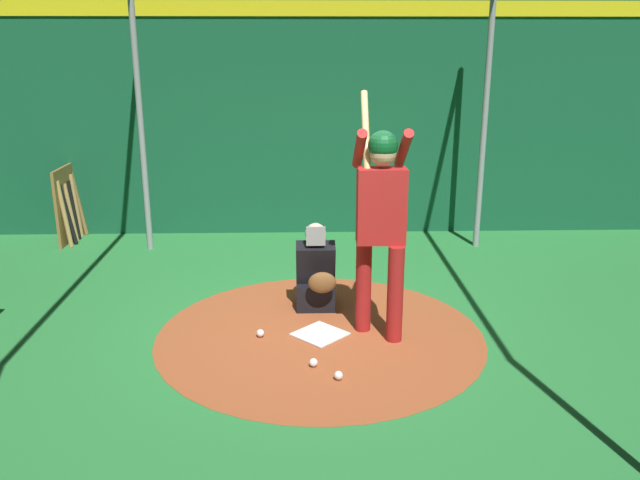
{
  "coord_description": "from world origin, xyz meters",
  "views": [
    {
      "loc": [
        5.67,
        -0.16,
        2.67
      ],
      "look_at": [
        0.0,
        0.0,
        0.95
      ],
      "focal_mm": 36.54,
      "sensor_mm": 36.0,
      "label": 1
    }
  ],
  "objects_px": {
    "batter": "(381,212)",
    "baseball_1": "(313,362)",
    "catcher": "(316,276)",
    "baseball_2": "(338,375)",
    "home_plate": "(320,334)",
    "baseball_0": "(260,333)",
    "bat_rack": "(73,204)"
  },
  "relations": [
    {
      "from": "home_plate",
      "to": "batter",
      "type": "distance_m",
      "value": 1.31
    },
    {
      "from": "catcher",
      "to": "baseball_0",
      "type": "height_order",
      "value": "catcher"
    },
    {
      "from": "bat_rack",
      "to": "baseball_2",
      "type": "height_order",
      "value": "bat_rack"
    },
    {
      "from": "home_plate",
      "to": "bat_rack",
      "type": "distance_m",
      "value": 4.82
    },
    {
      "from": "home_plate",
      "to": "baseball_0",
      "type": "height_order",
      "value": "baseball_0"
    },
    {
      "from": "home_plate",
      "to": "bat_rack",
      "type": "xyz_separation_m",
      "value": [
        -3.37,
        -3.4,
        0.48
      ]
    },
    {
      "from": "baseball_0",
      "to": "baseball_2",
      "type": "bearing_deg",
      "value": 39.64
    },
    {
      "from": "batter",
      "to": "baseball_1",
      "type": "height_order",
      "value": "batter"
    },
    {
      "from": "baseball_1",
      "to": "home_plate",
      "type": "bearing_deg",
      "value": 173.28
    },
    {
      "from": "catcher",
      "to": "baseball_0",
      "type": "bearing_deg",
      "value": -37.86
    },
    {
      "from": "catcher",
      "to": "bat_rack",
      "type": "xyz_separation_m",
      "value": [
        -2.7,
        -3.38,
        0.13
      ]
    },
    {
      "from": "catcher",
      "to": "home_plate",
      "type": "bearing_deg",
      "value": 1.87
    },
    {
      "from": "baseball_0",
      "to": "baseball_1",
      "type": "height_order",
      "value": "same"
    },
    {
      "from": "baseball_0",
      "to": "baseball_2",
      "type": "height_order",
      "value": "same"
    },
    {
      "from": "batter",
      "to": "baseball_2",
      "type": "bearing_deg",
      "value": -25.78
    },
    {
      "from": "batter",
      "to": "baseball_1",
      "type": "distance_m",
      "value": 1.47
    },
    {
      "from": "home_plate",
      "to": "baseball_1",
      "type": "height_order",
      "value": "baseball_1"
    },
    {
      "from": "batter",
      "to": "baseball_1",
      "type": "bearing_deg",
      "value": -44.2
    },
    {
      "from": "baseball_0",
      "to": "baseball_1",
      "type": "relative_size",
      "value": 1.0
    },
    {
      "from": "home_plate",
      "to": "bat_rack",
      "type": "relative_size",
      "value": 0.36
    },
    {
      "from": "baseball_1",
      "to": "baseball_2",
      "type": "height_order",
      "value": "same"
    },
    {
      "from": "baseball_0",
      "to": "bat_rack",
      "type": "bearing_deg",
      "value": -140.19
    },
    {
      "from": "baseball_0",
      "to": "baseball_1",
      "type": "xyz_separation_m",
      "value": [
        0.61,
        0.49,
        0.0
      ]
    },
    {
      "from": "catcher",
      "to": "baseball_1",
      "type": "xyz_separation_m",
      "value": [
        1.3,
        -0.05,
        -0.32
      ]
    },
    {
      "from": "catcher",
      "to": "baseball_2",
      "type": "bearing_deg",
      "value": 5.56
    },
    {
      "from": "batter",
      "to": "baseball_1",
      "type": "relative_size",
      "value": 30.49
    },
    {
      "from": "home_plate",
      "to": "batter",
      "type": "xyz_separation_m",
      "value": [
        -0.01,
        0.55,
        1.19
      ]
    },
    {
      "from": "home_plate",
      "to": "catcher",
      "type": "xyz_separation_m",
      "value": [
        -0.67,
        -0.02,
        0.35
      ]
    },
    {
      "from": "home_plate",
      "to": "baseball_0",
      "type": "relative_size",
      "value": 5.68
    },
    {
      "from": "batter",
      "to": "bat_rack",
      "type": "distance_m",
      "value": 5.24
    },
    {
      "from": "baseball_2",
      "to": "bat_rack",
      "type": "bearing_deg",
      "value": -140.22
    },
    {
      "from": "home_plate",
      "to": "baseball_0",
      "type": "bearing_deg",
      "value": -87.03
    }
  ]
}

